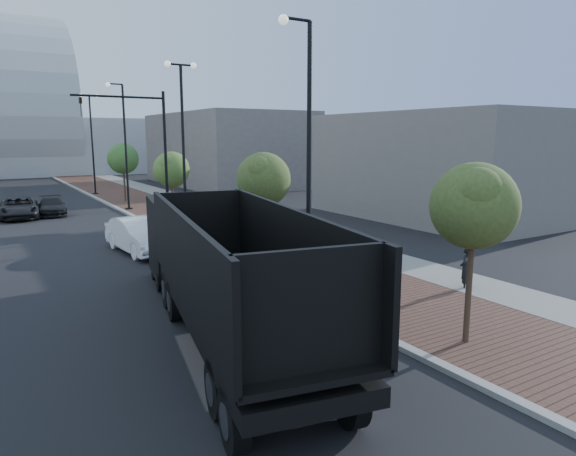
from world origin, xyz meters
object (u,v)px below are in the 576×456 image
dump_truck (207,262)px  white_sedan (140,235)px  dark_car_mid (19,208)px  pedestrian (466,268)px

dump_truck → white_sedan: size_ratio=2.79×
dark_car_mid → white_sedan: bearing=-69.8°
dark_car_mid → pedestrian: bearing=-60.9°
white_sedan → dark_car_mid: (-4.05, 14.71, -0.12)m
dump_truck → pedestrian: dump_truck is taller
dark_car_mid → dump_truck: bearing=-76.8°
white_sedan → pedestrian: white_sedan is taller
pedestrian → white_sedan: bearing=-80.9°
dump_truck → dark_car_mid: (-3.56, 24.17, -0.86)m
dump_truck → dark_car_mid: bearing=109.3°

